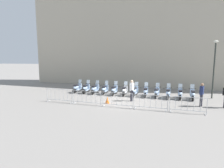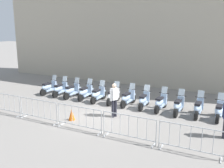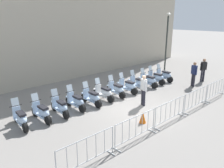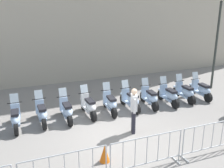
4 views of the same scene
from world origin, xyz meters
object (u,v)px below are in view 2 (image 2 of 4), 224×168
motorcycle_8 (161,103)px  barrier_segment_2 (79,118)px  motorcycle_3 (85,92)px  motorcycle_11 (219,111)px  motorcycle_0 (49,87)px  barrier_segment_0 (4,103)px  motorcycle_5 (113,96)px  motorcycle_6 (128,98)px  motorcycle_7 (144,100)px  motorcycle_2 (72,91)px  officer_mid_plaza (114,98)px  motorcycle_10 (198,108)px  barrier_segment_4 (190,140)px  motorcycle_4 (98,95)px  traffic_cone (72,115)px  barrier_segment_1 (38,110)px  motorcycle_1 (60,89)px  motorcycle_9 (178,106)px  barrier_segment_3 (129,128)px

motorcycle_8 → barrier_segment_2: motorcycle_8 is taller
motorcycle_3 → motorcycle_11: size_ratio=1.00×
motorcycle_0 → motorcycle_8: (7.74, -1.04, 0.00)m
motorcycle_0 → barrier_segment_0: size_ratio=0.75×
motorcycle_0 → motorcycle_5: 4.89m
motorcycle_6 → motorcycle_11: same height
motorcycle_0 → motorcycle_7: bearing=-7.5°
motorcycle_3 → barrier_segment_2: (1.85, -4.46, 0.07)m
motorcycle_2 → officer_mid_plaza: (3.75, -2.45, 0.53)m
motorcycle_2 → barrier_segment_2: (2.84, -4.51, 0.07)m
motorcycle_2 → motorcycle_8: bearing=-7.1°
motorcycle_10 → officer_mid_plaza: 4.30m
motorcycle_3 → barrier_segment_4: 8.32m
motorcycle_4 → barrier_segment_4: bearing=-41.0°
motorcycle_6 → motorcycle_11: size_ratio=1.00×
motorcycle_2 → traffic_cone: motorcycle_2 is taller
motorcycle_7 → barrier_segment_1: (-4.38, -3.60, 0.07)m
traffic_cone → motorcycle_4: bearing=90.1°
motorcycle_0 → motorcycle_1: size_ratio=0.99×
motorcycle_3 → traffic_cone: 3.67m
motorcycle_0 → barrier_segment_4: size_ratio=0.75×
motorcycle_2 → motorcycle_6: bearing=-6.5°
motorcycle_10 → barrier_segment_1: (-7.28, -3.21, 0.07)m
motorcycle_4 → barrier_segment_2: motorcycle_4 is taller
motorcycle_4 → barrier_segment_0: bearing=-136.8°
motorcycle_10 → motorcycle_9: bearing=178.3°
barrier_segment_1 → traffic_cone: 1.61m
motorcycle_6 → barrier_segment_3: 4.58m
motorcycle_2 → motorcycle_7: 4.89m
motorcycle_3 → motorcycle_11: 7.81m
motorcycle_0 → motorcycle_10: size_ratio=1.00×
barrier_segment_2 → motorcycle_2: bearing=122.2°
motorcycle_10 → traffic_cone: (-5.81, -2.61, -0.18)m
motorcycle_1 → motorcycle_6: 4.88m
motorcycle_7 → officer_mid_plaza: size_ratio=1.00×
motorcycle_4 → motorcycle_0: bearing=171.5°
motorcycle_5 → officer_mid_plaza: (0.83, -2.16, 0.53)m
motorcycle_0 → officer_mid_plaza: (5.68, -2.76, 0.53)m
motorcycle_1 → motorcycle_7: (5.81, -0.74, 0.00)m
motorcycle_0 → motorcycle_5: size_ratio=0.99×
barrier_segment_3 → motorcycle_6: bearing=106.7°
motorcycle_3 → motorcycle_10: size_ratio=1.00×
barrier_segment_4 → officer_mid_plaza: (-3.80, 2.70, 0.45)m
motorcycle_3 → motorcycle_7: same height
motorcycle_2 → traffic_cone: (1.95, -3.58, -0.18)m
barrier_segment_0 → barrier_segment_4: size_ratio=1.00×
motorcycle_6 → motorcycle_7: 0.99m
motorcycle_10 → motorcycle_11: (0.97, -0.14, 0.00)m
motorcycle_3 → motorcycle_5: same height
motorcycle_0 → traffic_cone: motorcycle_0 is taller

